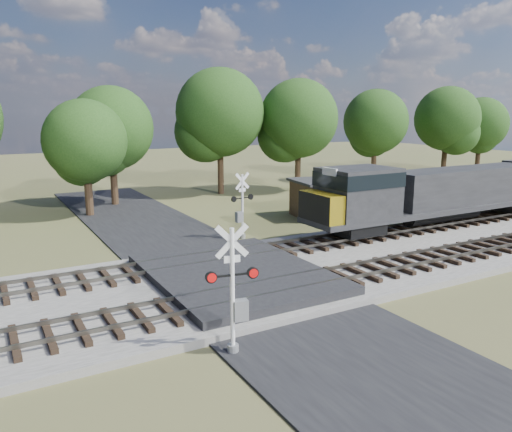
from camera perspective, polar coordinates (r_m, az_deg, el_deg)
ground at (r=21.86m, az=-1.77°, el=-8.04°), size 160.00×160.00×0.00m
ballast_bed at (r=28.01m, az=16.20°, el=-3.70°), size 140.00×10.00×0.30m
road at (r=21.85m, az=-1.78°, el=-7.94°), size 7.00×60.00×0.08m
crossing_panel at (r=22.18m, az=-2.38°, el=-6.88°), size 7.00×9.00×0.62m
track_near at (r=21.73m, az=8.08°, el=-7.12°), size 140.00×2.60×0.33m
track_far at (r=25.68m, az=1.29°, el=-4.02°), size 140.00×2.60×0.33m
crossing_signal_near at (r=15.54m, az=-2.39°, el=-9.68°), size 1.67×0.44×4.17m
crossing_signal_far at (r=29.42m, az=-1.69°, el=0.51°), size 1.59×0.40×3.96m
equipment_shed at (r=35.98m, az=7.59°, el=2.03°), size 4.50×4.50×2.68m
treeline at (r=42.59m, az=-6.96°, el=10.60°), size 82.26×11.26×11.29m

